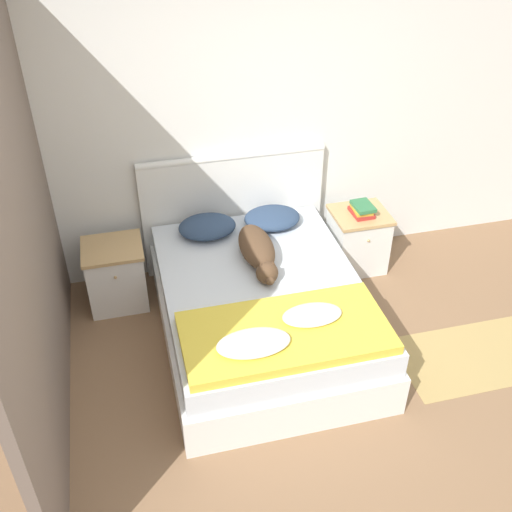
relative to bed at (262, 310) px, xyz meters
The scene contains 13 objects.
ground_plane 1.10m from the bed, 88.18° to the right, with size 16.00×16.00×0.00m, color #896647.
wall_back 1.47m from the bed, 88.16° to the left, with size 9.00×0.06×2.55m.
wall_side_left 1.79m from the bed, behind, with size 0.06×3.10×2.55m.
bed is the anchor object (origin of this frame).
headboard 1.03m from the bed, 90.00° to the left, with size 1.54×0.06×1.08m.
nightstand_left 1.24m from the bed, 146.39° to the left, with size 0.47×0.44×0.54m.
nightstand_right 1.24m from the bed, 33.61° to the left, with size 0.47×0.44×0.54m.
pillow_left 0.84m from the bed, 110.33° to the left, with size 0.46×0.37×0.13m.
pillow_right 0.84m from the bed, 69.67° to the left, with size 0.46×0.37×0.13m.
quilt 0.66m from the bed, 91.02° to the right, with size 1.34×0.66×0.12m.
dog 0.45m from the bed, 82.27° to the left, with size 0.25×0.79×0.20m.
book_stack 1.28m from the bed, 33.02° to the left, with size 0.18×0.22×0.09m.
rug 1.67m from the bed, 21.29° to the right, with size 1.27×0.66×0.00m.
Camera 1 is at (-0.90, -2.21, 3.19)m, focal length 42.00 mm.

